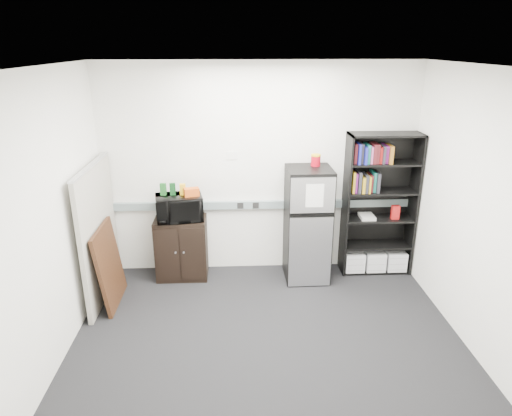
% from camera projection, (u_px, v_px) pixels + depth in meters
% --- Properties ---
extents(floor, '(4.00, 4.00, 0.00)m').
position_uv_depth(floor, '(268.00, 345.00, 4.62)').
color(floor, black).
rests_on(floor, ground).
extents(wall_back, '(4.00, 0.02, 2.70)m').
position_uv_depth(wall_back, '(259.00, 171.00, 5.81)').
color(wall_back, white).
rests_on(wall_back, floor).
extents(wall_right, '(0.02, 3.50, 2.70)m').
position_uv_depth(wall_right, '(483.00, 217.00, 4.25)').
color(wall_right, white).
rests_on(wall_right, floor).
extents(wall_left, '(0.02, 3.50, 2.70)m').
position_uv_depth(wall_left, '(47.00, 225.00, 4.07)').
color(wall_left, white).
rests_on(wall_left, floor).
extents(ceiling, '(4.00, 3.50, 0.02)m').
position_uv_depth(ceiling, '(271.00, 67.00, 3.70)').
color(ceiling, white).
rests_on(ceiling, wall_back).
extents(electrical_raceway, '(3.92, 0.05, 0.10)m').
position_uv_depth(electrical_raceway, '(259.00, 205.00, 5.93)').
color(electrical_raceway, gray).
rests_on(electrical_raceway, wall_back).
extents(wall_note, '(0.14, 0.00, 0.10)m').
position_uv_depth(wall_note, '(232.00, 156.00, 5.72)').
color(wall_note, white).
rests_on(wall_note, wall_back).
extents(bookshelf, '(0.90, 0.34, 1.85)m').
position_uv_depth(bookshelf, '(379.00, 206.00, 5.85)').
color(bookshelf, black).
rests_on(bookshelf, floor).
extents(cubicle_partition, '(0.06, 1.30, 1.62)m').
position_uv_depth(cubicle_partition, '(99.00, 233.00, 5.28)').
color(cubicle_partition, '#9B9789').
rests_on(cubicle_partition, floor).
extents(cabinet, '(0.64, 0.43, 0.80)m').
position_uv_depth(cabinet, '(182.00, 248.00, 5.85)').
color(cabinet, black).
rests_on(cabinet, floor).
extents(microwave, '(0.62, 0.48, 0.31)m').
position_uv_depth(microwave, '(179.00, 208.00, 5.65)').
color(microwave, black).
rests_on(microwave, cabinet).
extents(snack_box_a, '(0.08, 0.06, 0.15)m').
position_uv_depth(snack_box_a, '(163.00, 189.00, 5.59)').
color(snack_box_a, '#18541D').
rests_on(snack_box_a, microwave).
extents(snack_box_b, '(0.08, 0.06, 0.15)m').
position_uv_depth(snack_box_b, '(173.00, 189.00, 5.60)').
color(snack_box_b, '#0B3313').
rests_on(snack_box_b, microwave).
extents(snack_box_c, '(0.07, 0.05, 0.14)m').
position_uv_depth(snack_box_c, '(183.00, 189.00, 5.60)').
color(snack_box_c, gold).
rests_on(snack_box_c, microwave).
extents(snack_bag, '(0.20, 0.14, 0.10)m').
position_uv_depth(snack_bag, '(192.00, 192.00, 5.57)').
color(snack_bag, '#C34B13').
rests_on(snack_bag, microwave).
extents(refrigerator, '(0.56, 0.58, 1.46)m').
position_uv_depth(refrigerator, '(308.00, 225.00, 5.73)').
color(refrigerator, black).
rests_on(refrigerator, floor).
extents(coffee_can, '(0.12, 0.12, 0.16)m').
position_uv_depth(coffee_can, '(316.00, 159.00, 5.58)').
color(coffee_can, '#AF0818').
rests_on(coffee_can, refrigerator).
extents(framed_poster, '(0.16, 0.74, 0.95)m').
position_uv_depth(framed_poster, '(110.00, 266.00, 5.23)').
color(framed_poster, '#32180E').
rests_on(framed_poster, floor).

